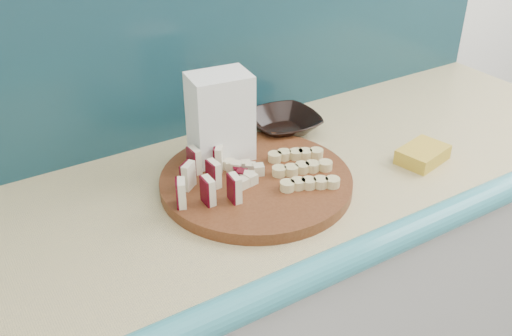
{
  "coord_description": "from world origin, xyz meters",
  "views": [
    {
      "loc": [
        -0.28,
        0.62,
        1.57
      ],
      "look_at": [
        0.26,
        1.49,
        0.96
      ],
      "focal_mm": 40.0,
      "sensor_mm": 36.0,
      "label": 1
    }
  ],
  "objects": [
    {
      "name": "banana_slices",
      "position": [
        0.35,
        1.45,
        0.94
      ],
      "size": [
        0.17,
        0.18,
        0.02
      ],
      "color": "#DAC785",
      "rests_on": "cutting_board"
    },
    {
      "name": "apple_wedges",
      "position": [
        0.15,
        1.5,
        0.96
      ],
      "size": [
        0.16,
        0.18,
        0.06
      ],
      "color": "#F4E8C3",
      "rests_on": "cutting_board"
    },
    {
      "name": "cutting_board",
      "position": [
        0.26,
        1.49,
        0.92
      ],
      "size": [
        0.53,
        0.53,
        0.03
      ],
      "primitive_type": "cylinder",
      "rotation": [
        0.0,
        0.0,
        -0.39
      ],
      "color": "#4D2410",
      "rests_on": "kitchen_counter"
    },
    {
      "name": "banana_peel",
      "position": [
        0.19,
        1.56,
        0.91
      ],
      "size": [
        0.25,
        0.21,
        0.01
      ],
      "rotation": [
        0.0,
        0.0,
        -0.18
      ],
      "color": "gold",
      "rests_on": "kitchen_counter"
    },
    {
      "name": "flour_bag",
      "position": [
        0.24,
        1.6,
        1.02
      ],
      "size": [
        0.14,
        0.11,
        0.22
      ],
      "primitive_type": "cube",
      "rotation": [
        0.0,
        0.0,
        -0.13
      ],
      "color": "white",
      "rests_on": "kitchen_counter"
    },
    {
      "name": "backsplash",
      "position": [
        0.1,
        1.79,
        1.16
      ],
      "size": [
        2.2,
        0.02,
        0.5
      ],
      "primitive_type": "cube",
      "color": "teal",
      "rests_on": "kitchen_counter"
    },
    {
      "name": "sponge",
      "position": [
        0.63,
        1.38,
        0.93
      ],
      "size": [
        0.13,
        0.1,
        0.03
      ],
      "primitive_type": "cube",
      "rotation": [
        0.0,
        0.0,
        0.22
      ],
      "color": "gold",
      "rests_on": "kitchen_counter"
    },
    {
      "name": "brown_bowl",
      "position": [
        0.45,
        1.67,
        0.93
      ],
      "size": [
        0.19,
        0.19,
        0.04
      ],
      "primitive_type": "imported",
      "rotation": [
        0.0,
        0.0,
        -0.07
      ],
      "color": "black",
      "rests_on": "kitchen_counter"
    },
    {
      "name": "apple_chunks",
      "position": [
        0.23,
        1.5,
        0.95
      ],
      "size": [
        0.07,
        0.06,
        0.02
      ],
      "color": "beige",
      "rests_on": "cutting_board"
    }
  ]
}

